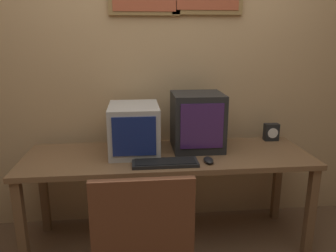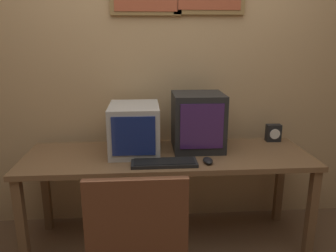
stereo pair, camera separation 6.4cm
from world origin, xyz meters
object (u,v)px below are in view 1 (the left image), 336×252
monitor_right (197,121)px  keyboard_main (165,163)px  desk_clock (271,132)px  monitor_left (134,129)px  mouse_near_keyboard (208,160)px

monitor_right → keyboard_main: monitor_right is taller
desk_clock → monitor_right: bearing=-168.0°
monitor_right → desk_clock: bearing=12.0°
monitor_left → monitor_right: size_ratio=1.04×
monitor_left → desk_clock: 1.10m
mouse_near_keyboard → desk_clock: size_ratio=0.85×
mouse_near_keyboard → desk_clock: 0.74m
monitor_left → monitor_right: monitor_right is taller
monitor_right → mouse_near_keyboard: bearing=-85.4°
keyboard_main → mouse_near_keyboard: (0.29, 0.01, 0.00)m
monitor_right → desk_clock: size_ratio=3.04×
monitor_left → desk_clock: size_ratio=3.16×
mouse_near_keyboard → desk_clock: bearing=35.2°
monitor_right → keyboard_main: (-0.26, -0.30, -0.19)m
keyboard_main → monitor_left: bearing=126.1°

